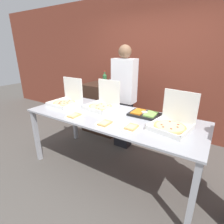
{
  "coord_description": "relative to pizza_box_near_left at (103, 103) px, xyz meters",
  "views": [
    {
      "loc": [
        1.21,
        -1.89,
        1.76
      ],
      "look_at": [
        0.0,
        0.0,
        0.94
      ],
      "focal_mm": 28.0,
      "sensor_mm": 36.0,
      "label": 1
    }
  ],
  "objects": [
    {
      "name": "ground_plane",
      "position": [
        0.3,
        -0.2,
        -0.97
      ],
      "size": [
        16.0,
        16.0,
        0.0
      ],
      "primitive_type": "plane",
      "color": "#514C47"
    },
    {
      "name": "brick_wall_behind",
      "position": [
        0.3,
        1.5,
        0.43
      ],
      "size": [
        10.0,
        0.06,
        2.8
      ],
      "color": "brown",
      "rests_on": "ground_plane"
    },
    {
      "name": "buffet_table",
      "position": [
        0.3,
        -0.2,
        -0.16
      ],
      "size": [
        2.43,
        0.96,
        0.89
      ],
      "color": "#A8AAB2",
      "rests_on": "ground_plane"
    },
    {
      "name": "pizza_box_near_left",
      "position": [
        0.0,
        0.0,
        0.0
      ],
      "size": [
        0.44,
        0.45,
        0.41
      ],
      "rotation": [
        0.0,
        0.0,
        -0.07
      ],
      "color": "white",
      "rests_on": "buffet_table"
    },
    {
      "name": "pizza_box_far_left",
      "position": [
        1.1,
        -0.16,
        0.0
      ],
      "size": [
        0.48,
        0.49,
        0.41
      ],
      "rotation": [
        0.0,
        0.0,
        -0.17
      ],
      "color": "white",
      "rests_on": "buffet_table"
    },
    {
      "name": "pizza_box_near_right",
      "position": [
        -0.61,
        -0.16,
        0.0
      ],
      "size": [
        0.42,
        0.44,
        0.41
      ],
      "rotation": [
        0.0,
        0.0,
        -0.02
      ],
      "color": "white",
      "rests_on": "buffet_table"
    },
    {
      "name": "paper_plate_front_center",
      "position": [
        -0.11,
        -0.51,
        -0.06
      ],
      "size": [
        0.25,
        0.25,
        0.03
      ],
      "color": "white",
      "rests_on": "buffet_table"
    },
    {
      "name": "paper_plate_front_left",
      "position": [
        0.71,
        -0.43,
        -0.06
      ],
      "size": [
        0.26,
        0.26,
        0.03
      ],
      "color": "white",
      "rests_on": "buffet_table"
    },
    {
      "name": "paper_plate_front_right",
      "position": [
        0.39,
        -0.5,
        -0.06
      ],
      "size": [
        0.25,
        0.25,
        0.03
      ],
      "color": "white",
      "rests_on": "buffet_table"
    },
    {
      "name": "veggie_tray",
      "position": [
        0.68,
        0.04,
        -0.05
      ],
      "size": [
        0.41,
        0.28,
        0.05
      ],
      "color": "black",
      "rests_on": "buffet_table"
    },
    {
      "name": "sideboard_podium",
      "position": [
        -0.62,
        0.88,
        -0.44
      ],
      "size": [
        0.78,
        0.6,
        1.05
      ],
      "color": "#382319",
      "rests_on": "ground_plane"
    },
    {
      "name": "soda_bottle",
      "position": [
        -0.59,
        0.91,
        0.2
      ],
      "size": [
        0.09,
        0.09,
        0.27
      ],
      "color": "#2D6638",
      "rests_on": "sideboard_podium"
    },
    {
      "name": "soda_can_silver",
      "position": [
        -0.42,
        0.88,
        0.15
      ],
      "size": [
        0.07,
        0.07,
        0.12
      ],
      "color": "silver",
      "rests_on": "sideboard_podium"
    },
    {
      "name": "person_guest_plaid",
      "position": [
        0.09,
        0.52,
        -0.01
      ],
      "size": [
        0.4,
        0.22,
        1.82
      ],
      "rotation": [
        0.0,
        0.0,
        3.14
      ],
      "color": "black",
      "rests_on": "ground_plane"
    }
  ]
}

